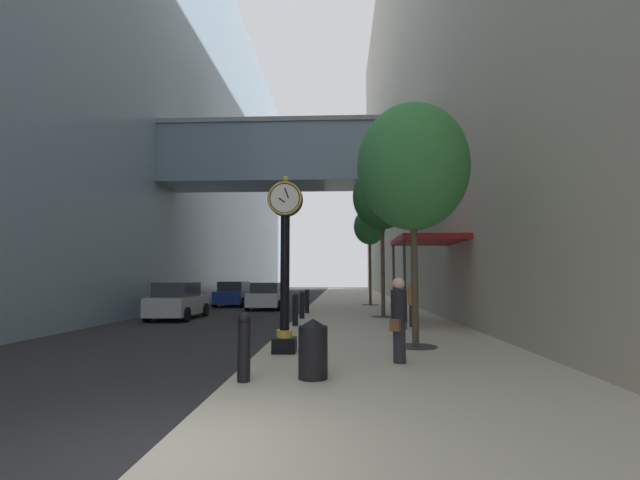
# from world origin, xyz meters

# --- Properties ---
(ground_plane) EXTENTS (110.00, 110.00, 0.00)m
(ground_plane) POSITION_xyz_m (0.00, 27.00, 0.00)
(ground_plane) COLOR #262628
(ground_plane) RESTS_ON ground
(sidewalk_right) EXTENTS (6.51, 80.00, 0.14)m
(sidewalk_right) POSITION_xyz_m (3.26, 30.00, 0.07)
(sidewalk_right) COLOR #BCB29E
(sidewalk_right) RESTS_ON ground
(building_block_left) EXTENTS (23.45, 80.00, 27.39)m
(building_block_left) POSITION_xyz_m (-12.05, 29.92, 13.65)
(building_block_left) COLOR #849EB2
(building_block_left) RESTS_ON ground
(building_block_right) EXTENTS (9.00, 80.00, 36.70)m
(building_block_right) POSITION_xyz_m (11.01, 30.00, 18.35)
(building_block_right) COLOR #A89E89
(building_block_right) RESTS_ON ground
(street_clock) EXTENTS (0.84, 0.55, 4.25)m
(street_clock) POSITION_xyz_m (0.64, 6.15, 2.47)
(street_clock) COLOR black
(street_clock) RESTS_ON sidewalk_right
(bollard_nearest) EXTENTS (0.23, 0.23, 1.18)m
(bollard_nearest) POSITION_xyz_m (0.31, 3.18, 0.76)
(bollard_nearest) COLOR black
(bollard_nearest) RESTS_ON sidewalk_right
(bollard_third) EXTENTS (0.23, 0.23, 1.18)m
(bollard_third) POSITION_xyz_m (0.31, 9.06, 0.76)
(bollard_third) COLOR black
(bollard_third) RESTS_ON sidewalk_right
(bollard_fourth) EXTENTS (0.23, 0.23, 1.18)m
(bollard_fourth) POSITION_xyz_m (0.31, 12.01, 0.76)
(bollard_fourth) COLOR black
(bollard_fourth) RESTS_ON sidewalk_right
(bollard_fifth) EXTENTS (0.23, 0.23, 1.18)m
(bollard_fifth) POSITION_xyz_m (0.31, 14.95, 0.76)
(bollard_fifth) COLOR black
(bollard_fifth) RESTS_ON sidewalk_right
(bollard_sixth) EXTENTS (0.23, 0.23, 1.18)m
(bollard_sixth) POSITION_xyz_m (0.31, 17.89, 0.76)
(bollard_sixth) COLOR black
(bollard_sixth) RESTS_ON sidewalk_right
(street_tree_near) EXTENTS (2.94, 2.94, 6.40)m
(street_tree_near) POSITION_xyz_m (3.90, 7.21, 4.83)
(street_tree_near) COLOR #333335
(street_tree_near) RESTS_ON sidewalk_right
(street_tree_mid_near) EXTENTS (2.68, 2.68, 7.05)m
(street_tree_mid_near) POSITION_xyz_m (3.90, 15.92, 5.62)
(street_tree_mid_near) COLOR #333335
(street_tree_mid_near) RESTS_ON sidewalk_right
(street_tree_mid_far) EXTENTS (2.07, 2.07, 6.28)m
(street_tree_mid_far) POSITION_xyz_m (3.90, 24.63, 5.18)
(street_tree_mid_far) COLOR #333335
(street_tree_mid_far) RESTS_ON sidewalk_right
(trash_bin) EXTENTS (0.53, 0.53, 1.05)m
(trash_bin) POSITION_xyz_m (1.48, 3.46, 0.68)
(trash_bin) COLOR black
(trash_bin) RESTS_ON sidewalk_right
(pedestrian_walking) EXTENTS (0.46, 0.52, 1.78)m
(pedestrian_walking) POSITION_xyz_m (3.20, 5.00, 1.08)
(pedestrian_walking) COLOR #23232D
(pedestrian_walking) RESTS_ON sidewalk_right
(pedestrian_by_clock) EXTENTS (0.47, 0.47, 1.66)m
(pedestrian_by_clock) POSITION_xyz_m (4.58, 11.83, 1.02)
(pedestrian_by_clock) COLOR #23232D
(pedestrian_by_clock) RESTS_ON sidewalk_right
(storefront_awning) EXTENTS (2.40, 3.60, 3.30)m
(storefront_awning) POSITION_xyz_m (5.27, 12.64, 3.28)
(storefront_awning) COLOR maroon
(storefront_awning) RESTS_ON sidewalk_right
(car_silver_near) EXTENTS (1.98, 4.22, 1.68)m
(car_silver_near) POSITION_xyz_m (-5.52, 15.95, 0.81)
(car_silver_near) COLOR #B7BABF
(car_silver_near) RESTS_ON ground
(car_white_mid) EXTENTS (2.19, 4.40, 1.60)m
(car_white_mid) POSITION_xyz_m (-2.41, 22.60, 0.78)
(car_white_mid) COLOR silver
(car_white_mid) RESTS_ON ground
(car_blue_far) EXTENTS (2.14, 4.10, 1.63)m
(car_blue_far) POSITION_xyz_m (-5.10, 25.21, 0.79)
(car_blue_far) COLOR navy
(car_blue_far) RESTS_ON ground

